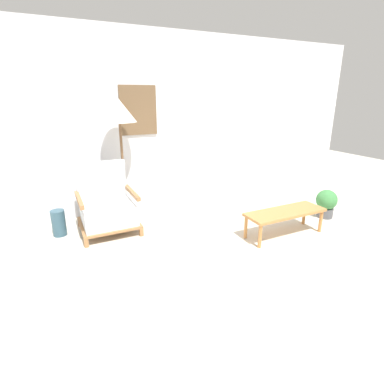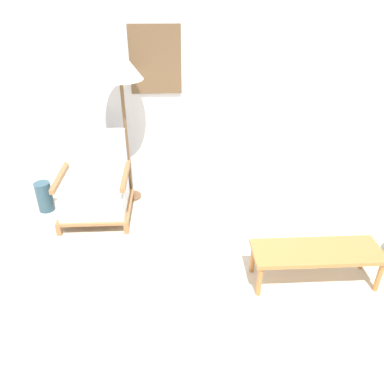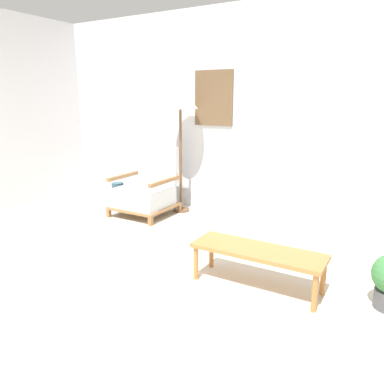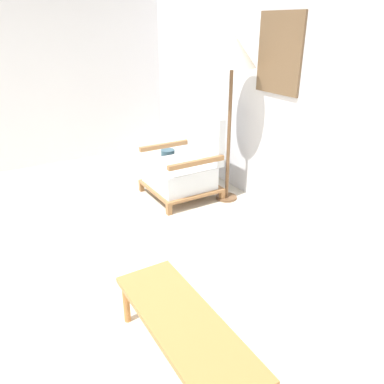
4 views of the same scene
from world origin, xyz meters
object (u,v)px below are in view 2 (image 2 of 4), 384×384
object	(u,v)px
armchair	(96,189)
coffee_table	(317,254)
floor_lamp	(120,69)
vase	(44,197)

from	to	relation	value
armchair	coffee_table	distance (m)	2.36
floor_lamp	vase	distance (m)	1.67
vase	coffee_table	bearing A→B (deg)	-25.80
floor_lamp	coffee_table	bearing A→B (deg)	-41.67
armchair	floor_lamp	bearing A→B (deg)	46.92
coffee_table	vase	size ratio (longest dim) A/B	3.15
vase	armchair	bearing A→B (deg)	-10.75
armchair	coffee_table	bearing A→B (deg)	-29.74
coffee_table	vase	xyz separation A→B (m)	(-2.67, 1.29, -0.12)
coffee_table	vase	world-z (taller)	vase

